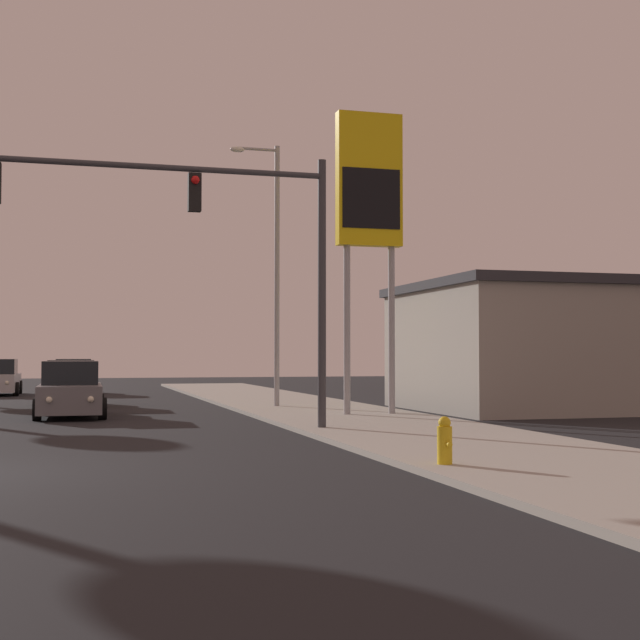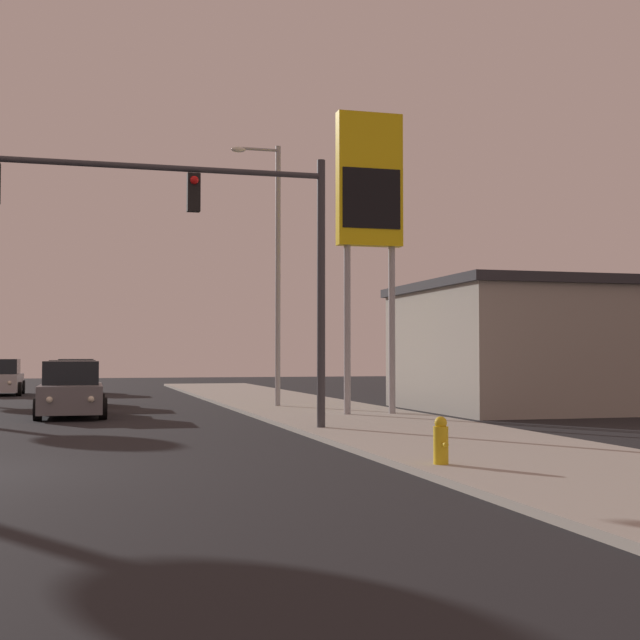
# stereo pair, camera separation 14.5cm
# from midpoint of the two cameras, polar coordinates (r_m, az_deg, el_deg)

# --- Properties ---
(sidewalk_right) EXTENTS (5.00, 60.00, 0.12)m
(sidewalk_right) POSITION_cam_midpoint_polar(r_m,az_deg,el_deg) (26.10, 1.47, -6.22)
(sidewalk_right) COLOR #9E998E
(sidewalk_right) RESTS_ON ground
(building_gas_station) EXTENTS (10.30, 8.30, 4.30)m
(building_gas_station) POSITION_cam_midpoint_polar(r_m,az_deg,el_deg) (31.68, 15.04, -1.65)
(building_gas_station) COLOR gray
(building_gas_station) RESTS_ON ground
(car_tan) EXTENTS (2.04, 4.33, 1.68)m
(car_tan) POSITION_cam_midpoint_polar(r_m,az_deg,el_deg) (33.57, -15.76, -4.06)
(car_tan) COLOR tan
(car_tan) RESTS_ON ground
(car_grey) EXTENTS (2.04, 4.32, 1.68)m
(car_grey) POSITION_cam_midpoint_polar(r_m,az_deg,el_deg) (27.86, -15.83, -4.44)
(car_grey) COLOR slate
(car_grey) RESTS_ON ground
(car_white) EXTENTS (2.04, 4.33, 1.68)m
(car_white) POSITION_cam_midpoint_polar(r_m,az_deg,el_deg) (44.23, -15.58, -3.61)
(car_white) COLOR silver
(car_white) RESTS_ON ground
(traffic_light_mast) EXTENTS (8.96, 0.36, 6.50)m
(traffic_light_mast) POSITION_cam_midpoint_polar(r_m,az_deg,el_deg) (21.19, -7.06, 5.76)
(traffic_light_mast) COLOR #38383D
(traffic_light_mast) RESTS_ON sidewalk_right
(street_lamp) EXTENTS (1.74, 0.24, 9.00)m
(street_lamp) POSITION_cam_midpoint_polar(r_m,az_deg,el_deg) (30.82, -3.15, 3.81)
(street_lamp) COLOR #99999E
(street_lamp) RESTS_ON sidewalk_right
(gas_station_sign) EXTENTS (2.00, 0.42, 9.00)m
(gas_station_sign) POSITION_cam_midpoint_polar(r_m,az_deg,el_deg) (26.93, 3.01, 7.91)
(gas_station_sign) COLOR #99999E
(gas_station_sign) RESTS_ON sidewalk_right
(fire_hydrant) EXTENTS (0.24, 0.34, 0.76)m
(fire_hydrant) POSITION_cam_midpoint_polar(r_m,az_deg,el_deg) (14.45, 7.70, -7.68)
(fire_hydrant) COLOR gold
(fire_hydrant) RESTS_ON sidewalk_right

